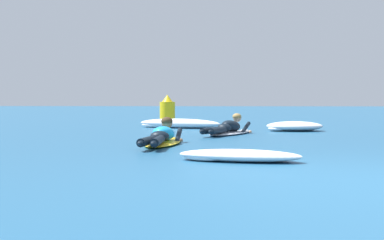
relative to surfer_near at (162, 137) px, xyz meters
name	(u,v)px	position (x,y,z in m)	size (l,w,h in m)	color
ground_plane	(283,129)	(2.65, 5.84, -0.14)	(120.00, 120.00, 0.00)	#235B84
surfer_near	(162,137)	(0.00, 0.00, 0.00)	(0.64, 2.63, 0.53)	yellow
surfer_far	(229,129)	(1.15, 3.11, 0.00)	(1.31, 2.49, 0.54)	silver
whitewater_front	(295,126)	(2.85, 4.80, -0.02)	(1.53, 1.15, 0.26)	white
whitewater_mid_left	(240,156)	(1.39, -2.52, -0.06)	(1.72, 0.85, 0.16)	white
whitewater_far_band	(179,124)	(-0.33, 5.99, -0.01)	(2.62, 1.48, 0.28)	white
channel_marker_buoy	(167,113)	(-1.01, 8.50, 0.26)	(0.54, 0.54, 1.00)	yellow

